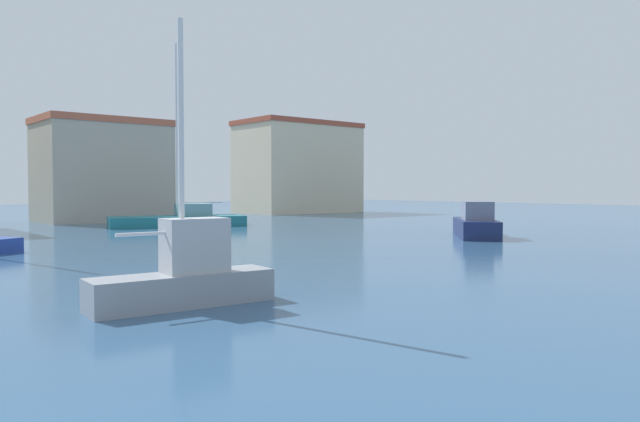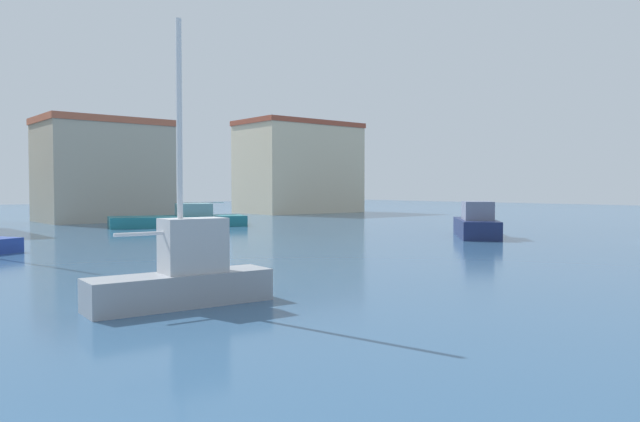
% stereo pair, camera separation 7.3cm
% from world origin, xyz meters
% --- Properties ---
extents(water, '(160.00, 160.00, 0.00)m').
position_xyz_m(water, '(15.00, 20.00, 0.00)').
color(water, '#2D5175').
rests_on(water, ground).
extents(sailboat_teal_near_pier, '(9.28, 5.52, 12.13)m').
position_xyz_m(sailboat_teal_near_pier, '(19.97, 33.28, 0.52)').
color(sailboat_teal_near_pier, '#1E707A').
rests_on(sailboat_teal_near_pier, water).
extents(sailboat_grey_outer_mooring, '(4.10, 1.37, 6.22)m').
position_xyz_m(sailboat_grey_outer_mooring, '(7.46, 8.24, 0.69)').
color(sailboat_grey_outer_mooring, gray).
rests_on(sailboat_grey_outer_mooring, water).
extents(motorboat_navy_behind_lamppost, '(5.39, 5.18, 1.89)m').
position_xyz_m(motorboat_navy_behind_lamppost, '(27.92, 15.35, 0.69)').
color(motorboat_navy_behind_lamppost, '#19234C').
rests_on(motorboat_navy_behind_lamppost, water).
extents(yacht_club, '(9.42, 6.50, 7.92)m').
position_xyz_m(yacht_club, '(18.52, 43.42, 3.97)').
color(yacht_club, '#B2A893').
rests_on(yacht_club, ground).
extents(harbor_office, '(12.25, 7.44, 9.44)m').
position_xyz_m(harbor_office, '(40.19, 46.44, 4.73)').
color(harbor_office, beige).
rests_on(harbor_office, ground).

